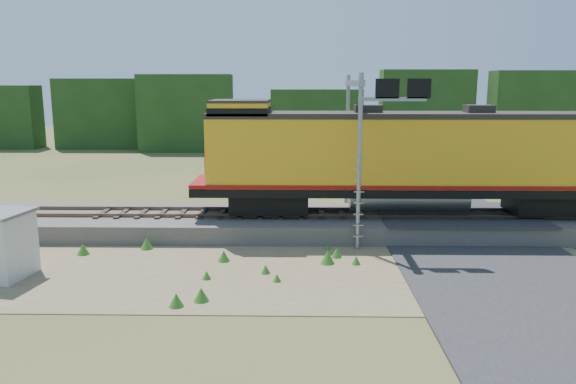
{
  "coord_description": "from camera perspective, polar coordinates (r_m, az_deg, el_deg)",
  "views": [
    {
      "loc": [
        -0.14,
        -18.65,
        6.59
      ],
      "look_at": [
        -0.55,
        3.0,
        2.4
      ],
      "focal_mm": 35.0,
      "sensor_mm": 36.0,
      "label": 1
    }
  ],
  "objects": [
    {
      "name": "road",
      "position": [
        21.66,
        20.45,
        -7.23
      ],
      "size": [
        7.0,
        66.0,
        0.86
      ],
      "color": "#38383A",
      "rests_on": "ground"
    },
    {
      "name": "dirt_shoulder",
      "position": [
        20.33,
        -4.26,
        -7.95
      ],
      "size": [
        26.0,
        8.0,
        0.03
      ],
      "primitive_type": "cube",
      "color": "#8C7754",
      "rests_on": "ground"
    },
    {
      "name": "signal_gantry",
      "position": [
        24.18,
        7.66,
        7.7
      ],
      "size": [
        2.78,
        6.2,
        7.01
      ],
      "color": "gray",
      "rests_on": "ground"
    },
    {
      "name": "rails",
      "position": [
        25.3,
        1.38,
        -2.1
      ],
      "size": [
        70.0,
        1.54,
        0.16
      ],
      "color": "brown",
      "rests_on": "ballast"
    },
    {
      "name": "ballast",
      "position": [
        25.41,
        1.37,
        -3.15
      ],
      "size": [
        70.0,
        5.0,
        0.8
      ],
      "primitive_type": "cube",
      "color": "slate",
      "rests_on": "ground"
    },
    {
      "name": "weed_clumps",
      "position": [
        20.15,
        -8.66,
        -8.26
      ],
      "size": [
        15.0,
        6.2,
        0.56
      ],
      "primitive_type": null,
      "color": "#347020",
      "rests_on": "ground"
    },
    {
      "name": "tree_line_north",
      "position": [
        56.76,
        1.24,
        7.39
      ],
      "size": [
        130.0,
        3.0,
        6.5
      ],
      "color": "#1E3E16",
      "rests_on": "ground"
    },
    {
      "name": "ground",
      "position": [
        19.78,
        1.45,
        -8.51
      ],
      "size": [
        140.0,
        140.0,
        0.0
      ],
      "primitive_type": "plane",
      "color": "#475123",
      "rests_on": "ground"
    },
    {
      "name": "locomotive",
      "position": [
        25.28,
        11.69,
        3.47
      ],
      "size": [
        19.15,
        2.92,
        4.94
      ],
      "color": "black",
      "rests_on": "rails"
    }
  ]
}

